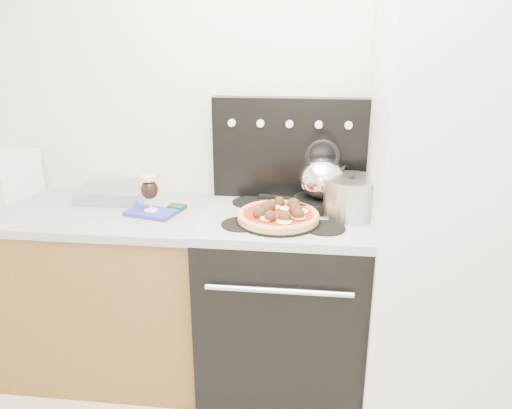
# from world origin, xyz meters

# --- Properties ---
(room_shell) EXTENTS (3.52, 3.01, 2.52)m
(room_shell) POSITION_xyz_m (0.00, 0.29, 1.25)
(room_shell) COLOR silver
(room_shell) RESTS_ON ground
(base_cabinet) EXTENTS (1.45, 0.60, 0.86)m
(base_cabinet) POSITION_xyz_m (-1.02, 1.20, 0.43)
(base_cabinet) COLOR brown
(base_cabinet) RESTS_ON ground
(countertop) EXTENTS (1.48, 0.63, 0.04)m
(countertop) POSITION_xyz_m (-1.02, 1.20, 0.88)
(countertop) COLOR #9C9DA5
(countertop) RESTS_ON base_cabinet
(stove_body) EXTENTS (0.76, 0.65, 0.88)m
(stove_body) POSITION_xyz_m (0.08, 1.18, 0.44)
(stove_body) COLOR black
(stove_body) RESTS_ON ground
(cooktop) EXTENTS (0.76, 0.65, 0.04)m
(cooktop) POSITION_xyz_m (0.08, 1.18, 0.90)
(cooktop) COLOR #ADADB2
(cooktop) RESTS_ON stove_body
(backguard) EXTENTS (0.76, 0.08, 0.50)m
(backguard) POSITION_xyz_m (0.08, 1.45, 1.17)
(backguard) COLOR black
(backguard) RESTS_ON cooktop
(fridge) EXTENTS (0.64, 0.68, 1.90)m
(fridge) POSITION_xyz_m (0.78, 1.15, 0.95)
(fridge) COLOR silver
(fridge) RESTS_ON ground
(foil_sheet) EXTENTS (0.34, 0.25, 0.07)m
(foil_sheet) POSITION_xyz_m (-0.81, 1.35, 0.93)
(foil_sheet) COLOR silver
(foil_sheet) RESTS_ON countertop
(oven_mitt) EXTENTS (0.26, 0.19, 0.02)m
(oven_mitt) POSITION_xyz_m (-0.55, 1.16, 0.91)
(oven_mitt) COLOR #3037A6
(oven_mitt) RESTS_ON countertop
(beer_glass) EXTENTS (0.09, 0.09, 0.17)m
(beer_glass) POSITION_xyz_m (-0.55, 1.16, 1.01)
(beer_glass) COLOR black
(beer_glass) RESTS_ON oven_mitt
(pizza_pan) EXTENTS (0.43, 0.43, 0.01)m
(pizza_pan) POSITION_xyz_m (0.06, 1.08, 0.93)
(pizza_pan) COLOR black
(pizza_pan) RESTS_ON cooktop
(pizza) EXTENTS (0.46, 0.46, 0.05)m
(pizza) POSITION_xyz_m (0.06, 1.08, 0.96)
(pizza) COLOR tan
(pizza) RESTS_ON pizza_pan
(skillet) EXTENTS (0.31, 0.31, 0.05)m
(skillet) POSITION_xyz_m (0.24, 1.30, 0.94)
(skillet) COLOR black
(skillet) RESTS_ON cooktop
(tea_kettle) EXTENTS (0.24, 0.24, 0.24)m
(tea_kettle) POSITION_xyz_m (0.24, 1.30, 1.09)
(tea_kettle) COLOR white
(tea_kettle) RESTS_ON skillet
(stock_pot) EXTENTS (0.30, 0.30, 0.17)m
(stock_pot) POSITION_xyz_m (0.37, 1.18, 1.01)
(stock_pot) COLOR #B6B7BA
(stock_pot) RESTS_ON cooktop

